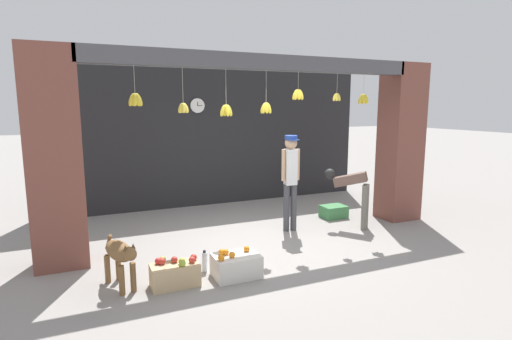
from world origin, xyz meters
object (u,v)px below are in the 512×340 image
Objects in this scene: produce_box_green at (334,212)px; water_bottle at (205,262)px; dog at (120,254)px; shopkeeper at (291,175)px; fruit_crate_apples at (175,274)px; worker_stooping at (353,189)px; fruit_crate_oranges at (236,265)px; wall_clock at (197,106)px.

water_bottle is at bearing -153.90° from produce_box_green.
dog reaches higher than water_bottle.
produce_box_green is (1.22, 0.40, -0.91)m from shopkeeper.
fruit_crate_apples is 1.99× the size of water_bottle.
produce_box_green is (0.07, 0.69, -0.60)m from worker_stooping.
produce_box_green is at bearing 40.19° from worker_stooping.
dog is at bearing 148.75° from worker_stooping.
dog is 3.31m from shopkeeper.
shopkeeper is (3.02, 1.22, 0.59)m from dog.
dog is 0.71m from fruit_crate_apples.
produce_box_green is (2.82, 1.87, -0.03)m from fruit_crate_oranges.
wall_clock reaches higher than dog.
worker_stooping is 3.63× the size of water_bottle.
fruit_crate_apples is at bearing 54.38° from dog.
fruit_crate_oranges is (-1.60, -1.46, -0.88)m from shopkeeper.
fruit_crate_oranges is at bearing -44.05° from water_bottle.
wall_clock is (2.01, 3.64, 1.81)m from dog.
water_bottle is (-0.34, 0.32, -0.02)m from fruit_crate_oranges.
water_bottle is (-3.08, -0.85, -0.58)m from worker_stooping.
shopkeeper reaches higher than produce_box_green.
fruit_crate_oranges is 0.47m from water_bottle.
shopkeeper is at bearing 30.54° from water_bottle.
shopkeeper is at bearing 122.02° from worker_stooping.
shopkeeper is 2.41m from water_bottle.
fruit_crate_apples is at bearing -109.83° from wall_clock.
fruit_crate_oranges is at bearing -98.55° from wall_clock.
fruit_crate_apples is (0.62, -0.20, -0.28)m from dog.
fruit_crate_apples is 4.59m from wall_clock.
water_bottle is at bearing -104.49° from wall_clock.
produce_box_green is 3.68m from wall_clock.
fruit_crate_oranges is at bearing 62.75° from dog.
wall_clock reaches higher than worker_stooping.
wall_clock is (0.58, 3.89, 2.09)m from fruit_crate_oranges.
fruit_crate_oranges is 3.38m from produce_box_green.
dog is at bearing 170.19° from fruit_crate_oranges.
worker_stooping is at bearing 23.18° from fruit_crate_oranges.
fruit_crate_apples is (-3.54, -1.13, -0.56)m from worker_stooping.
wall_clock is at bearing 137.89° from produce_box_green.
water_bottle is at bearing 135.95° from fruit_crate_oranges.
dog is 1.75× the size of produce_box_green.
wall_clock is at bearing 81.45° from fruit_crate_oranges.
worker_stooping is 3.76m from fruit_crate_apples.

